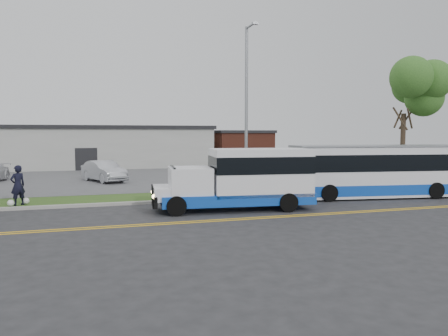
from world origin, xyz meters
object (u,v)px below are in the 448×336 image
object	(u,v)px
streetlight_near	(247,104)
pedestrian	(18,185)
parked_car_a	(104,171)
shuttle_bus	(245,177)
tree_east	(404,93)
transit_bus	(384,171)

from	to	relation	value
streetlight_near	pedestrian	distance (m)	12.73
pedestrian	parked_car_a	world-z (taller)	pedestrian
shuttle_bus	parked_car_a	distance (m)	14.62
pedestrian	streetlight_near	bearing A→B (deg)	149.73
tree_east	shuttle_bus	xyz separation A→B (m)	(-12.73, -4.78, -4.69)
tree_east	shuttle_bus	bearing A→B (deg)	-159.41
tree_east	streetlight_near	xyz separation A→B (m)	(-11.00, -0.27, -0.97)
streetlight_near	shuttle_bus	bearing A→B (deg)	-111.00
streetlight_near	parked_car_a	size ratio (longest dim) A/B	2.08
shuttle_bus	transit_bus	xyz separation A→B (m)	(8.78, 1.46, -0.05)
transit_bus	pedestrian	distance (m)	19.19
tree_east	pedestrian	world-z (taller)	tree_east
shuttle_bus	transit_bus	world-z (taller)	transit_bus
parked_car_a	streetlight_near	bearing A→B (deg)	-72.40
pedestrian	parked_car_a	size ratio (longest dim) A/B	0.43
transit_bus	streetlight_near	bearing A→B (deg)	164.47
tree_east	parked_car_a	distance (m)	21.26
transit_bus	parked_car_a	bearing A→B (deg)	149.09
streetlight_near	parked_car_a	distance (m)	12.51
pedestrian	transit_bus	bearing A→B (deg)	139.13
shuttle_bus	pedestrian	xyz separation A→B (m)	(-10.27, 3.68, -0.45)
tree_east	pedestrian	bearing A→B (deg)	-177.26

